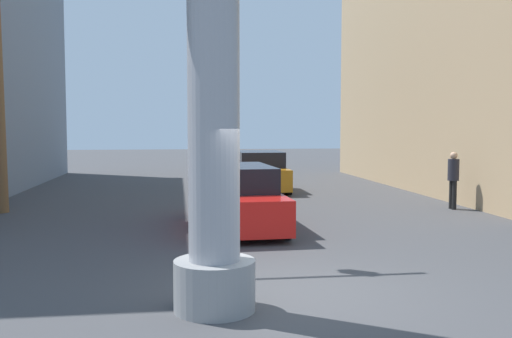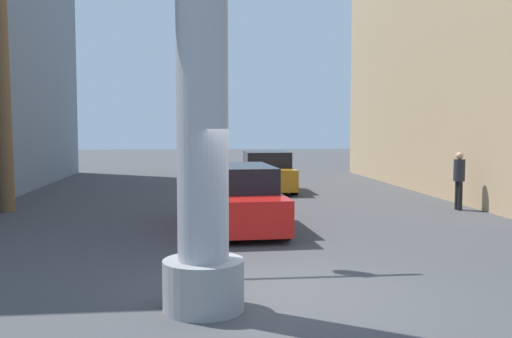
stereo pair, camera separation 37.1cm
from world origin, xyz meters
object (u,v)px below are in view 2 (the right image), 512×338
at_px(traffic_light_mast, 1,29).
at_px(car_far, 266,172).
at_px(palm_tree_mid_left, 0,29).
at_px(car_lead, 236,198).
at_px(pedestrian_mid_right, 459,176).

relative_size(traffic_light_mast, car_far, 1.42).
xyz_separation_m(car_far, palm_tree_mid_left, (-8.44, -4.72, 4.63)).
relative_size(car_lead, palm_tree_mid_left, 0.56).
distance_m(car_lead, palm_tree_mid_left, 8.77).
distance_m(car_far, palm_tree_mid_left, 10.72).
bearing_deg(traffic_light_mast, car_lead, 28.24).
xyz_separation_m(palm_tree_mid_left, pedestrian_mid_right, (13.60, -1.13, -4.33)).
xyz_separation_m(traffic_light_mast, palm_tree_mid_left, (-1.89, 5.90, 0.95)).
height_order(car_far, pedestrian_mid_right, pedestrian_mid_right).
xyz_separation_m(car_far, pedestrian_mid_right, (5.16, -5.85, 0.30)).
bearing_deg(car_far, traffic_light_mast, -121.64).
distance_m(traffic_light_mast, car_lead, 6.54).
relative_size(car_lead, car_far, 1.17).
bearing_deg(pedestrian_mid_right, car_far, 131.42).
height_order(car_far, palm_tree_mid_left, palm_tree_mid_left).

